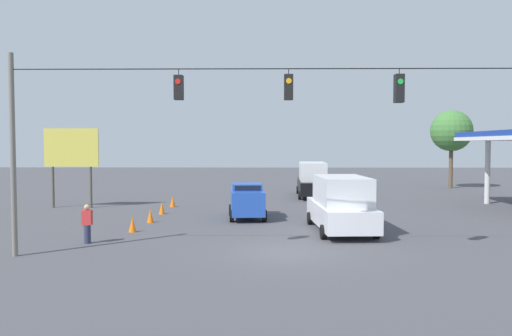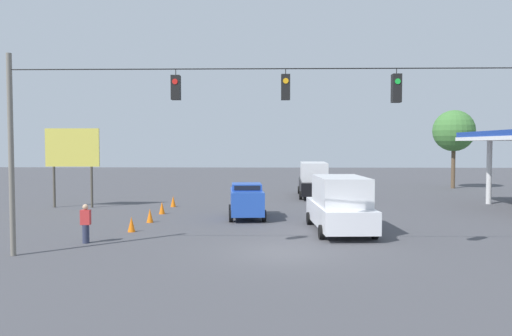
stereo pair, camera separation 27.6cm
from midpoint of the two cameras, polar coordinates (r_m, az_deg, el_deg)
name	(u,v)px [view 1 (the left image)]	position (r m, az deg, el deg)	size (l,w,h in m)	color
ground_plane	(287,253)	(19.45, 3.15, -9.62)	(140.00, 140.00, 0.00)	#47474C
overhead_signal_span	(290,129)	(18.25, 3.50, 4.42)	(20.49, 0.38, 7.50)	slate
box_truck_black_oncoming_deep	(312,180)	(39.70, 6.26, -1.34)	(2.54, 6.97, 2.73)	black
box_truck_white_crossing_near	(341,204)	(24.08, 9.36, -4.09)	(2.80, 6.34, 2.64)	silver
sedan_blue_withflow_mid	(247,200)	(28.00, -1.33, -3.70)	(2.24, 4.06, 1.97)	#234CB2
traffic_cone_nearest	(132,224)	(24.49, -14.26, -6.27)	(0.36, 0.36, 0.73)	orange
traffic_cone_second	(150,216)	(27.17, -12.27, -5.36)	(0.36, 0.36, 0.73)	orange
traffic_cone_third	(162,208)	(30.30, -10.97, -4.51)	(0.36, 0.36, 0.73)	orange
traffic_cone_fourth	(173,201)	(33.62, -9.74, -3.79)	(0.36, 0.36, 0.73)	orange
roadside_billboard	(71,152)	(34.77, -20.56, 1.72)	(3.56, 0.16, 5.20)	#4C473D
pedestrian	(87,224)	(22.20, -19.07, -6.06)	(0.40, 0.28, 1.65)	#2D334C
tree_horizon_left	(451,131)	(50.61, 21.30, 3.95)	(3.87, 3.87, 7.37)	brown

